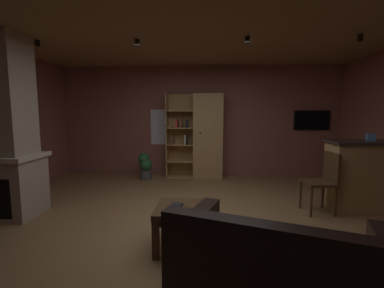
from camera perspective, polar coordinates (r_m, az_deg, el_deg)
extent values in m
cube|color=olive|center=(3.84, -0.41, -16.64)|extent=(6.55, 5.77, 0.02)
cube|color=#8E544C|center=(6.44, 1.48, 4.84)|extent=(6.67, 0.06, 2.60)
cube|color=#8E6B47|center=(3.69, -0.45, 23.96)|extent=(6.55, 5.77, 0.02)
cube|color=white|center=(6.49, -5.64, 3.60)|extent=(0.71, 0.01, 0.84)
cube|color=tan|center=(4.82, -34.92, -7.54)|extent=(0.94, 0.65, 0.85)
cube|color=beige|center=(4.74, -35.30, -2.19)|extent=(1.02, 0.73, 0.06)
cube|color=tan|center=(6.17, 3.43, 1.65)|extent=(0.67, 0.38, 1.93)
cube|color=tan|center=(6.39, -2.37, 1.83)|extent=(0.62, 0.02, 1.93)
cube|color=tan|center=(6.25, -5.28, 1.70)|extent=(0.02, 0.38, 1.93)
sphere|color=black|center=(5.96, 1.80, 2.41)|extent=(0.04, 0.04, 0.04)
cube|color=tan|center=(6.37, -2.50, -6.91)|extent=(0.62, 0.38, 0.02)
cube|color=tan|center=(6.29, -2.52, -3.58)|extent=(0.62, 0.38, 0.02)
cube|color=tan|center=(6.23, -2.54, -0.08)|extent=(0.62, 0.38, 0.02)
cube|color=tan|center=(6.19, -2.56, 3.47)|extent=(0.62, 0.38, 0.02)
cube|color=tan|center=(6.18, -2.58, 7.04)|extent=(0.62, 0.38, 0.02)
cube|color=brown|center=(6.18, -4.10, 0.89)|extent=(0.03, 0.23, 0.20)
cube|color=black|center=(6.14, -1.10, 1.00)|extent=(0.04, 0.23, 0.23)
cube|color=black|center=(6.12, -1.08, 4.34)|extent=(0.05, 0.23, 0.17)
cube|color=brown|center=(6.13, -2.32, 4.49)|extent=(0.04, 0.23, 0.21)
cube|color=beige|center=(6.15, -1.40, 0.93)|extent=(0.03, 0.23, 0.21)
cube|color=#B22D2D|center=(6.14, -3.21, 4.35)|extent=(0.04, 0.23, 0.18)
sphere|color=beige|center=(6.20, -3.29, 3.93)|extent=(0.10, 0.10, 0.10)
cube|color=tan|center=(5.04, 34.51, -5.84)|extent=(1.38, 0.51, 1.04)
cube|color=#2D2826|center=(4.96, 34.93, 0.29)|extent=(1.44, 0.57, 0.04)
cube|color=#598CBF|center=(4.95, 33.77, 1.24)|extent=(0.15, 0.15, 0.11)
cube|color=black|center=(2.38, 18.11, -26.82)|extent=(1.73, 1.34, 0.42)
cube|color=black|center=(1.85, 17.52, -22.25)|extent=(1.49, 0.64, 0.42)
cube|color=black|center=(2.45, 0.72, -22.00)|extent=(0.43, 0.89, 0.67)
cube|color=brown|center=(2.05, 27.37, -22.56)|extent=(0.48, 0.36, 0.33)
cube|color=olive|center=(2.16, 12.19, -20.28)|extent=(0.43, 0.26, 0.37)
cube|color=#AD3D2D|center=(2.10, 8.17, -21.00)|extent=(0.48, 0.32, 0.33)
cube|color=#AD3D2D|center=(2.26, 18.04, -20.17)|extent=(0.43, 0.26, 0.32)
cube|color=#4C331E|center=(3.06, -2.09, -13.57)|extent=(0.58, 0.60, 0.05)
cube|color=#4C331E|center=(3.09, -2.09, -14.71)|extent=(0.52, 0.54, 0.08)
cube|color=#4C331E|center=(2.95, -7.73, -19.46)|extent=(0.07, 0.07, 0.43)
cube|color=#4C331E|center=(2.90, 2.58, -19.89)|extent=(0.07, 0.07, 0.43)
cube|color=#4C331E|center=(3.42, -5.92, -15.64)|extent=(0.07, 0.07, 0.43)
cube|color=#4C331E|center=(3.38, 2.77, -15.91)|extent=(0.07, 0.07, 0.43)
cube|color=#387247|center=(2.99, -3.25, -13.36)|extent=(0.15, 0.12, 0.02)
cube|color=black|center=(3.01, -3.25, -12.80)|extent=(0.14, 0.13, 0.02)
cube|color=#4C331E|center=(4.49, 25.29, -7.48)|extent=(0.46, 0.46, 0.04)
cube|color=#4C331E|center=(4.53, 27.58, -4.38)|extent=(0.08, 0.40, 0.44)
cylinder|color=#4C331E|center=(4.63, 22.10, -9.86)|extent=(0.04, 0.04, 0.46)
cylinder|color=#4C331E|center=(4.32, 24.07, -11.15)|extent=(0.04, 0.04, 0.46)
cylinder|color=#4C331E|center=(4.79, 26.10, -9.51)|extent=(0.04, 0.04, 0.46)
cylinder|color=#4C331E|center=(4.49, 28.28, -10.71)|extent=(0.04, 0.04, 0.46)
cylinder|color=#4C4C51|center=(6.21, -9.84, -6.40)|extent=(0.26, 0.26, 0.22)
sphere|color=#235B2D|center=(6.14, -9.82, -4.40)|extent=(0.28, 0.28, 0.28)
sphere|color=#235B2D|center=(6.14, -10.21, -3.04)|extent=(0.26, 0.26, 0.26)
cube|color=black|center=(6.79, 24.12, 4.66)|extent=(0.80, 0.05, 0.45)
cube|color=black|center=(6.76, 24.20, 4.65)|extent=(0.76, 0.01, 0.41)
cylinder|color=black|center=(4.79, -30.03, 18.06)|extent=(0.07, 0.07, 0.09)
cylinder|color=black|center=(4.25, -11.63, 20.39)|extent=(0.07, 0.07, 0.09)
cylinder|color=black|center=(4.09, 11.70, 20.94)|extent=(0.07, 0.07, 0.09)
cylinder|color=black|center=(4.55, 32.20, 18.60)|extent=(0.07, 0.07, 0.09)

